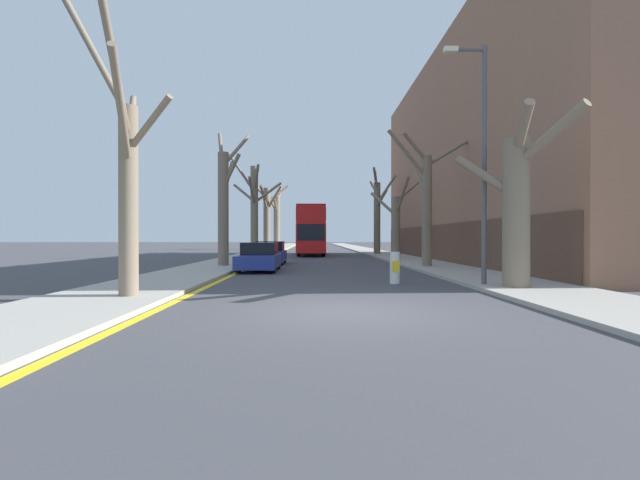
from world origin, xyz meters
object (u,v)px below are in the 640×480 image
parked_car_0 (260,257)px  parked_car_1 (270,253)px  street_tree_left_4 (277,220)px  street_tree_right_0 (516,205)px  street_tree_left_0 (126,175)px  street_tree_left_2 (254,207)px  lamp_post (481,152)px  street_tree_left_3 (267,216)px  street_tree_right_1 (427,202)px  street_tree_right_3 (377,212)px  double_decker_bus (311,228)px  traffic_bollard (395,268)px  street_tree_right_2 (397,221)px  street_tree_left_1 (224,201)px

parked_car_0 → parked_car_1: (-0.00, 5.39, 0.00)m
street_tree_left_4 → street_tree_right_0: 48.06m
street_tree_left_0 → street_tree_right_0: size_ratio=1.45×
street_tree_left_2 → street_tree_right_0: street_tree_left_2 is taller
street_tree_left_0 → lamp_post: bearing=15.1°
street_tree_left_3 → street_tree_right_1: 26.29m
street_tree_right_3 → street_tree_left_4: bearing=120.6°
double_decker_bus → traffic_bollard: size_ratio=9.21×
street_tree_left_3 → street_tree_right_2: size_ratio=1.12×
lamp_post → street_tree_left_2: bearing=116.0°
street_tree_left_1 → street_tree_right_1: bearing=-4.0°
street_tree_right_1 → parked_car_0: size_ratio=1.70×
double_decker_bus → street_tree_left_2: bearing=-131.7°
street_tree_right_0 → lamp_post: size_ratio=0.69×
street_tree_right_2 → street_tree_left_4: bearing=111.5°
street_tree_left_1 → street_tree_left_2: street_tree_left_2 is taller
street_tree_right_3 → double_decker_bus: 6.54m
street_tree_left_3 → lamp_post: size_ratio=0.96×
street_tree_left_0 → street_tree_right_0: bearing=9.8°
street_tree_left_3 → parked_car_0: 25.93m
street_tree_left_3 → street_tree_left_4: (-0.07, 12.96, 0.13)m
street_tree_right_0 → street_tree_left_0: bearing=-170.2°
street_tree_left_2 → street_tree_left_4: 24.85m
parked_car_0 → double_decker_bus: bearing=82.5°
street_tree_left_0 → double_decker_bus: bearing=80.9°
street_tree_right_1 → street_tree_right_3: street_tree_right_3 is taller
street_tree_left_0 → parked_car_1: street_tree_left_0 is taller
street_tree_right_1 → traffic_bollard: 8.87m
street_tree_left_1 → lamp_post: size_ratio=1.00×
street_tree_left_0 → street_tree_right_3: street_tree_right_3 is taller
street_tree_left_0 → street_tree_left_4: size_ratio=0.89×
parked_car_1 → traffic_bollard: size_ratio=3.69×
street_tree_left_0 → parked_car_1: 15.79m
street_tree_left_1 → street_tree_left_4: 36.05m
street_tree_left_4 → street_tree_right_2: bearing=-68.5°
street_tree_left_4 → street_tree_right_1: (11.14, -36.80, -0.58)m
street_tree_right_1 → street_tree_right_2: 8.41m
street_tree_left_1 → street_tree_right_1: size_ratio=1.07×
street_tree_left_3 → street_tree_right_2: bearing=-54.2°
street_tree_right_1 → street_tree_left_3: bearing=114.9°
parked_car_0 → street_tree_right_1: bearing=11.4°
parked_car_1 → street_tree_right_3: bearing=58.2°
street_tree_left_2 → parked_car_0: bearing=-81.1°
street_tree_right_2 → traffic_bollard: bearing=-101.5°
double_decker_bus → street_tree_left_1: bearing=-106.1°
street_tree_left_1 → street_tree_right_1: (10.97, -0.76, -0.10)m
street_tree_right_0 → lamp_post: lamp_post is taller
street_tree_right_0 → street_tree_right_1: 9.94m
street_tree_left_4 → street_tree_left_0: bearing=-89.7°
street_tree_left_4 → street_tree_right_2: street_tree_left_4 is taller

